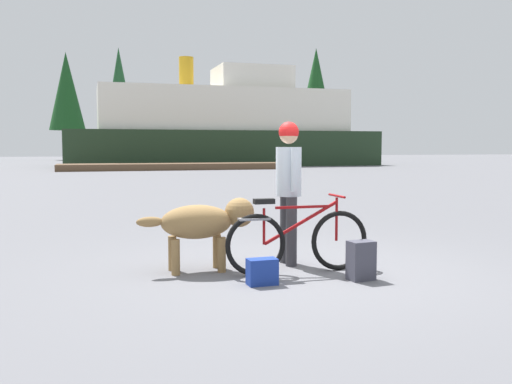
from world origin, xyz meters
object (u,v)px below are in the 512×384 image
object	(u,v)px
backpack	(361,260)
handbag_pannier	(262,272)
ferry_boat	(224,129)
person_cyclist	(289,178)
dog	(204,222)
bicycle	(297,240)

from	to	relation	value
backpack	handbag_pannier	distance (m)	1.13
handbag_pannier	ferry_boat	world-z (taller)	ferry_boat
handbag_pannier	person_cyclist	bearing A→B (deg)	55.70
dog	handbag_pannier	world-z (taller)	dog
backpack	ferry_boat	distance (m)	38.26
ferry_boat	person_cyclist	bearing A→B (deg)	-102.02
backpack	handbag_pannier	size ratio (longest dim) A/B	1.37
dog	backpack	size ratio (longest dim) A/B	3.22
ferry_boat	dog	bearing A→B (deg)	-103.62
bicycle	handbag_pannier	distance (m)	0.75
dog	backpack	bearing A→B (deg)	-30.86
person_cyclist	dog	distance (m)	1.20
bicycle	handbag_pannier	bearing A→B (deg)	-142.87
ferry_boat	bicycle	bearing A→B (deg)	-101.96
bicycle	person_cyclist	xyz separation A→B (m)	(0.07, 0.50, 0.70)
backpack	ferry_boat	world-z (taller)	ferry_boat
person_cyclist	ferry_boat	bearing A→B (deg)	77.98
bicycle	dog	distance (m)	1.12
bicycle	dog	bearing A→B (deg)	157.55
bicycle	handbag_pannier	world-z (taller)	bicycle
handbag_pannier	ferry_boat	xyz separation A→B (m)	(8.39, 37.38, 2.71)
dog	ferry_boat	bearing A→B (deg)	76.38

